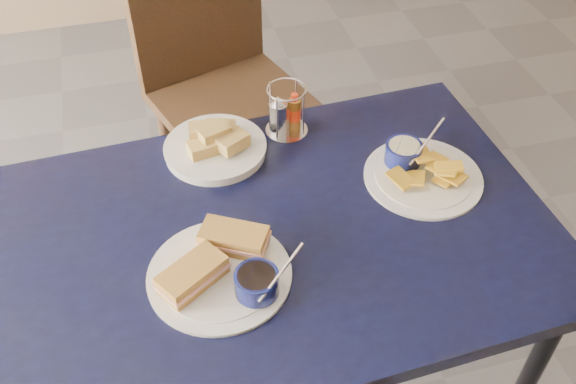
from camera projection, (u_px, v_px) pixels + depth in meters
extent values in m
cube|color=black|center=(280.00, 235.00, 1.43)|extent=(1.25, 0.86, 0.04)
cylinder|color=black|center=(74.00, 277.00, 1.82)|extent=(0.04, 0.04, 0.71)
cylinder|color=black|center=(417.00, 209.00, 2.02)|extent=(0.04, 0.04, 0.71)
cube|color=black|center=(232.00, 103.00, 2.20)|extent=(0.59, 0.58, 0.05)
cylinder|color=black|center=(192.00, 202.00, 2.21)|extent=(0.04, 0.04, 0.46)
cylinder|color=black|center=(299.00, 182.00, 2.28)|extent=(0.04, 0.04, 0.46)
cylinder|color=black|center=(178.00, 137.00, 2.46)|extent=(0.04, 0.04, 0.46)
cylinder|color=black|center=(275.00, 121.00, 2.53)|extent=(0.04, 0.04, 0.46)
cube|color=black|center=(215.00, 2.00, 2.15)|extent=(0.46, 0.19, 0.50)
cylinder|color=white|center=(220.00, 275.00, 1.32)|extent=(0.30, 0.30, 0.01)
cylinder|color=white|center=(219.00, 273.00, 1.32)|extent=(0.25, 0.25, 0.00)
cube|color=#B88942|center=(192.00, 275.00, 1.29)|extent=(0.16, 0.13, 0.04)
cube|color=#E09B89|center=(193.00, 276.00, 1.29)|extent=(0.16, 0.14, 0.01)
cube|color=#B88942|center=(234.00, 238.00, 1.36)|extent=(0.16, 0.13, 0.04)
cube|color=#E09B89|center=(234.00, 240.00, 1.36)|extent=(0.16, 0.14, 0.01)
cylinder|color=#090D34|center=(257.00, 283.00, 1.27)|extent=(0.09, 0.09, 0.05)
cylinder|color=black|center=(256.00, 278.00, 1.26)|extent=(0.08, 0.08, 0.01)
cylinder|color=silver|center=(281.00, 272.00, 1.23)|extent=(0.11, 0.07, 0.08)
cylinder|color=white|center=(423.00, 177.00, 1.54)|extent=(0.28, 0.28, 0.01)
cylinder|color=white|center=(423.00, 175.00, 1.53)|extent=(0.23, 0.23, 0.00)
cube|color=gold|center=(415.00, 181.00, 1.51)|extent=(0.07, 0.08, 0.02)
cube|color=gold|center=(447.00, 179.00, 1.51)|extent=(0.08, 0.07, 0.02)
cube|color=gold|center=(401.00, 180.00, 1.50)|extent=(0.07, 0.08, 0.02)
cube|color=gold|center=(451.00, 177.00, 1.50)|extent=(0.07, 0.08, 0.01)
cube|color=gold|center=(437.00, 165.00, 1.52)|extent=(0.08, 0.08, 0.02)
cube|color=gold|center=(447.00, 173.00, 1.50)|extent=(0.08, 0.08, 0.03)
cube|color=gold|center=(448.00, 169.00, 1.50)|extent=(0.08, 0.06, 0.02)
cube|color=gold|center=(421.00, 155.00, 1.53)|extent=(0.05, 0.07, 0.02)
cylinder|color=#090D34|center=(403.00, 153.00, 1.55)|extent=(0.09, 0.09, 0.05)
cylinder|color=beige|center=(404.00, 148.00, 1.54)|extent=(0.08, 0.08, 0.01)
cylinder|color=silver|center=(427.00, 142.00, 1.51)|extent=(0.11, 0.07, 0.08)
cylinder|color=white|center=(215.00, 150.00, 1.60)|extent=(0.25, 0.25, 0.02)
cylinder|color=white|center=(215.00, 147.00, 1.59)|extent=(0.21, 0.21, 0.00)
cube|color=tan|center=(204.00, 148.00, 1.56)|extent=(0.08, 0.06, 0.03)
cube|color=tan|center=(220.00, 130.00, 1.60)|extent=(0.09, 0.07, 0.03)
cube|color=tan|center=(233.00, 142.00, 1.56)|extent=(0.09, 0.08, 0.03)
cube|color=tan|center=(204.00, 131.00, 1.58)|extent=(0.08, 0.06, 0.03)
cube|color=tan|center=(214.00, 133.00, 1.56)|extent=(0.09, 0.07, 0.03)
cylinder|color=silver|center=(287.00, 130.00, 1.67)|extent=(0.11, 0.11, 0.01)
cylinder|color=silver|center=(296.00, 99.00, 1.65)|extent=(0.01, 0.01, 0.13)
cylinder|color=silver|center=(270.00, 103.00, 1.64)|extent=(0.01, 0.01, 0.13)
cylinder|color=silver|center=(277.00, 119.00, 1.59)|extent=(0.01, 0.01, 0.13)
cylinder|color=silver|center=(303.00, 115.00, 1.60)|extent=(0.01, 0.01, 0.13)
torus|color=silver|center=(287.00, 89.00, 1.58)|extent=(0.10, 0.10, 0.00)
cylinder|color=silver|center=(278.00, 118.00, 1.63)|extent=(0.05, 0.05, 0.08)
cone|color=silver|center=(278.00, 100.00, 1.59)|extent=(0.04, 0.04, 0.02)
cylinder|color=brown|center=(294.00, 114.00, 1.64)|extent=(0.03, 0.03, 0.08)
cylinder|color=#BB280A|center=(294.00, 114.00, 1.64)|extent=(0.03, 0.03, 0.03)
cylinder|color=#BB280A|center=(295.00, 97.00, 1.61)|extent=(0.02, 0.02, 0.02)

